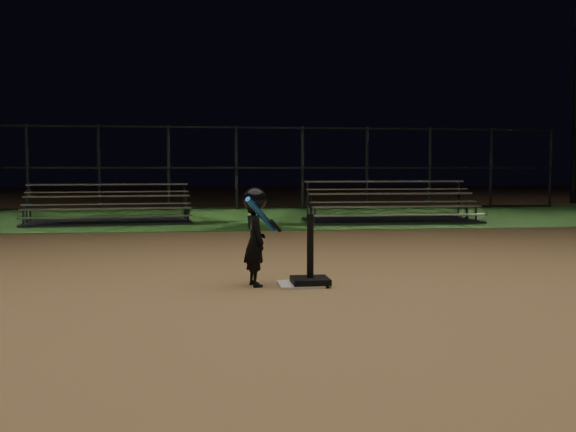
# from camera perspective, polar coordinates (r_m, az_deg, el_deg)

# --- Properties ---
(ground) EXTENTS (80.00, 80.00, 0.00)m
(ground) POSITION_cam_1_polar(r_m,az_deg,el_deg) (6.80, 1.09, -6.07)
(ground) COLOR #997245
(ground) RESTS_ON ground
(grass_strip) EXTENTS (60.00, 8.00, 0.01)m
(grass_strip) POSITION_cam_1_polar(r_m,az_deg,el_deg) (16.69, -3.97, -0.03)
(grass_strip) COLOR #23511A
(grass_strip) RESTS_ON ground
(home_plate) EXTENTS (0.45, 0.45, 0.02)m
(home_plate) POSITION_cam_1_polar(r_m,az_deg,el_deg) (6.80, 1.09, -5.97)
(home_plate) COLOR beige
(home_plate) RESTS_ON ground
(batting_tee) EXTENTS (0.38, 0.38, 0.72)m
(batting_tee) POSITION_cam_1_polar(r_m,az_deg,el_deg) (6.76, 1.95, -4.83)
(batting_tee) COLOR black
(batting_tee) RESTS_ON home_plate
(child_batter) EXTENTS (0.43, 0.55, 1.02)m
(child_batter) POSITION_cam_1_polar(r_m,az_deg,el_deg) (6.70, -2.88, -1.54)
(child_batter) COLOR black
(child_batter) RESTS_ON ground
(bleacher_left) EXTENTS (3.73, 2.11, 0.88)m
(bleacher_left) POSITION_cam_1_polar(r_m,az_deg,el_deg) (15.08, -15.36, 0.06)
(bleacher_left) COLOR #B0B1B5
(bleacher_left) RESTS_ON ground
(bleacher_right) EXTENTS (3.84, 1.90, 0.94)m
(bleacher_right) POSITION_cam_1_polar(r_m,az_deg,el_deg) (15.13, 8.92, 0.21)
(bleacher_right) COLOR #BABABF
(bleacher_right) RESTS_ON ground
(backstop_fence) EXTENTS (20.08, 0.08, 2.50)m
(backstop_fence) POSITION_cam_1_polar(r_m,az_deg,el_deg) (19.64, -4.51, 4.21)
(backstop_fence) COLOR #38383D
(backstop_fence) RESTS_ON ground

